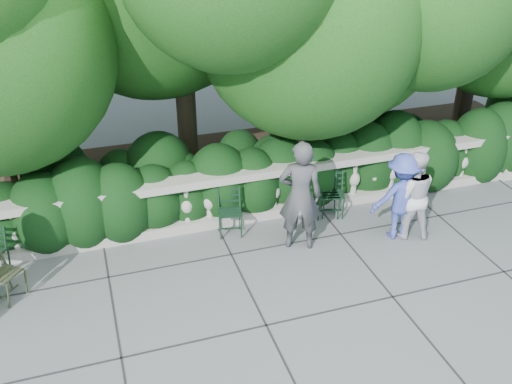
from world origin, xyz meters
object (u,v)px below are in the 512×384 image
object	(u,v)px
chair_weathered	(19,300)
chair_d	(231,238)
chair_c	(332,219)
person_older_blue	(401,197)
person_casual_man	(412,195)
chair_e	(328,220)
person_woman_grey	(300,196)

from	to	relation	value
chair_weathered	chair_d	bearing A→B (deg)	-40.19
chair_c	chair_d	bearing A→B (deg)	-161.25
chair_d	person_older_blue	size ratio (longest dim) A/B	0.54
chair_weathered	person_casual_man	distance (m)	6.46
chair_c	person_casual_man	world-z (taller)	person_casual_man
chair_d	chair_weathered	distance (m)	3.50
chair_e	person_casual_man	size ratio (longest dim) A/B	0.53
chair_c	chair_d	size ratio (longest dim) A/B	1.00
person_older_blue	person_casual_man	bearing A→B (deg)	175.29
chair_e	person_casual_man	distance (m)	1.62
chair_weathered	chair_c	bearing A→B (deg)	-43.32
chair_d	person_woman_grey	bearing A→B (deg)	-17.06
chair_weathered	person_older_blue	bearing A→B (deg)	-51.95
chair_c	person_woman_grey	xyz separation A→B (m)	(-0.91, -0.59, 0.96)
chair_d	person_woman_grey	xyz separation A→B (m)	(1.03, -0.55, 0.96)
chair_weathered	chair_e	bearing A→B (deg)	-43.23
person_older_blue	chair_e	bearing A→B (deg)	-36.57
chair_weathered	person_older_blue	world-z (taller)	person_older_blue
chair_c	person_woman_grey	bearing A→B (deg)	-129.51
chair_c	chair_weathered	world-z (taller)	same
chair_c	chair_d	distance (m)	1.94
person_woman_grey	person_older_blue	bearing A→B (deg)	-167.49
person_woman_grey	chair_d	bearing A→B (deg)	-7.63
chair_c	chair_e	size ratio (longest dim) A/B	1.00
chair_c	person_woman_grey	world-z (taller)	person_woman_grey
chair_c	person_casual_man	xyz separation A→B (m)	(1.02, -0.87, 0.80)
chair_e	person_woman_grey	world-z (taller)	person_woman_grey
person_woman_grey	chair_weathered	bearing A→B (deg)	21.34
chair_d	person_casual_man	world-z (taller)	person_casual_man
person_casual_man	chair_e	bearing A→B (deg)	-18.96
person_older_blue	chair_weathered	bearing A→B (deg)	4.07
person_casual_man	person_older_blue	xyz separation A→B (m)	(-0.19, 0.03, -0.02)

